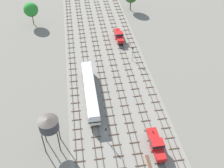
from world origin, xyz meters
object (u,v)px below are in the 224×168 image
(shunter_loco_centre_right_nearest, at_px, (156,144))
(water_tower, at_px, (48,124))
(shunter_loco_centre_right_mid, at_px, (119,36))
(signal_post_near, at_px, (106,132))
(signal_post_nearest, at_px, (133,52))
(passenger_coach_left_near, at_px, (90,90))

(shunter_loco_centre_right_nearest, height_order, water_tower, water_tower)
(shunter_loco_centre_right_mid, relative_size, signal_post_near, 1.78)
(shunter_loco_centre_right_nearest, bearing_deg, signal_post_nearest, 86.46)
(shunter_loco_centre_right_nearest, relative_size, shunter_loco_centre_right_mid, 1.00)
(shunter_loco_centre_right_nearest, relative_size, signal_post_nearest, 1.60)
(passenger_coach_left_near, xyz_separation_m, shunter_loco_centre_right_mid, (12.67, 27.62, -0.60))
(signal_post_nearest, bearing_deg, water_tower, -129.92)
(signal_post_nearest, bearing_deg, shunter_loco_centre_right_nearest, -93.54)
(signal_post_nearest, distance_m, signal_post_near, 32.54)
(passenger_coach_left_near, bearing_deg, water_tower, -124.20)
(shunter_loco_centre_right_nearest, xyz_separation_m, water_tower, (-22.51, 4.69, 5.38))
(water_tower, bearing_deg, signal_post_nearest, 50.08)
(shunter_loco_centre_right_nearest, bearing_deg, water_tower, 168.23)
(passenger_coach_left_near, bearing_deg, signal_post_near, -81.99)
(passenger_coach_left_near, height_order, shunter_loco_centre_right_mid, passenger_coach_left_near)
(shunter_loco_centre_right_nearest, distance_m, signal_post_nearest, 34.21)
(shunter_loco_centre_right_nearest, distance_m, shunter_loco_centre_right_mid, 46.79)
(water_tower, bearing_deg, shunter_loco_centre_right_nearest, -11.77)
(signal_post_nearest, height_order, signal_post_near, signal_post_nearest)
(shunter_loco_centre_right_nearest, bearing_deg, passenger_coach_left_near, 123.48)
(signal_post_nearest, bearing_deg, shunter_loco_centre_right_mid, 99.46)
(shunter_loco_centre_right_nearest, xyz_separation_m, signal_post_nearest, (2.11, 34.12, 1.35))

